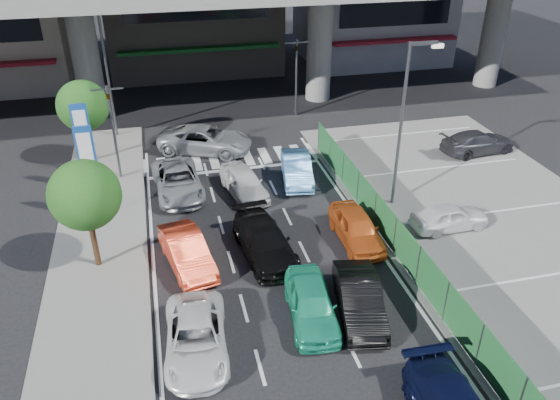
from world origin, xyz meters
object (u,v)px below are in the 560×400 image
object	(u,v)px
sedan_white_mid_left	(196,337)
wagon_silver_front_left	(178,181)
tree_near	(85,195)
taxi_orange_right	(357,228)
street_lamp_right	(406,113)
taxi_teal_mid	(311,303)
sedan_white_front_mid	(244,182)
parked_sedan_white	(450,217)
traffic_light_left	(110,110)
signboard_far	(83,135)
taxi_orange_left	(187,252)
hatch_black_mid_right	(359,299)
signboard_near	(88,160)
tree_far	(83,106)
street_lamp_left	(109,62)
crossing_wagon_silver	(205,140)
traffic_light_right	(296,59)
traffic_cone	(401,231)
kei_truck_front_right	(297,169)
parked_sedan_dgrey	(478,142)
sedan_black_mid	(265,241)

from	to	relation	value
sedan_white_mid_left	wagon_silver_front_left	world-z (taller)	wagon_silver_front_left
tree_near	taxi_orange_right	size ratio (longest dim) A/B	1.19
street_lamp_right	taxi_teal_mid	distance (m)	10.45
tree_near	sedan_white_mid_left	world-z (taller)	tree_near
sedan_white_front_mid	parked_sedan_white	world-z (taller)	sedan_white_front_mid
traffic_light_left	signboard_far	bearing A→B (deg)	-144.30
taxi_orange_left	sedan_white_front_mid	bearing A→B (deg)	46.56
hatch_black_mid_right	taxi_orange_left	bearing A→B (deg)	153.14
street_lamp_right	tree_near	size ratio (longest dim) A/B	1.67
hatch_black_mid_right	signboard_near	bearing A→B (deg)	146.79
taxi_teal_mid	tree_far	bearing A→B (deg)	124.60
street_lamp_right	taxi_orange_right	size ratio (longest dim) A/B	1.98
tree_far	sedan_white_mid_left	xyz separation A→B (m)	(4.27, -16.29, -2.77)
street_lamp_left	parked_sedan_white	xyz separation A→B (m)	(14.87, -14.81, -4.10)
crossing_wagon_silver	sedan_white_mid_left	bearing A→B (deg)	-164.49
tree_near	signboard_near	bearing A→B (deg)	92.87
traffic_light_right	wagon_silver_front_left	xyz separation A→B (m)	(-8.77, -9.38, -3.25)
tree_near	traffic_cone	bearing A→B (deg)	-4.21
street_lamp_right	street_lamp_left	world-z (taller)	same
traffic_light_left	tree_far	bearing A→B (deg)	122.62
sedan_white_front_mid	kei_truck_front_right	world-z (taller)	same
tree_near	sedan_white_front_mid	world-z (taller)	tree_near
signboard_far	parked_sedan_white	bearing A→B (deg)	-25.80
wagon_silver_front_left	traffic_light_right	bearing A→B (deg)	43.33
street_lamp_left	wagon_silver_front_left	bearing A→B (deg)	-69.96
parked_sedan_dgrey	traffic_light_left	bearing A→B (deg)	79.96
tree_near	street_lamp_left	bearing A→B (deg)	87.24
street_lamp_left	sedan_white_mid_left	bearing A→B (deg)	-81.94
signboard_near	taxi_orange_left	distance (m)	6.57
street_lamp_left	taxi_orange_left	distance (m)	15.63
traffic_light_left	hatch_black_mid_right	bearing A→B (deg)	-56.92
tree_far	sedan_white_mid_left	bearing A→B (deg)	-75.29
traffic_light_left	sedan_white_front_mid	distance (m)	7.75
signboard_far	parked_sedan_white	xyz separation A→B (m)	(16.14, -7.81, -2.39)
parked_sedan_white	wagon_silver_front_left	bearing A→B (deg)	58.94
street_lamp_right	sedan_white_mid_left	xyz separation A→B (m)	(-10.70, -7.79, -4.15)
taxi_orange_left	parked_sedan_dgrey	xyz separation A→B (m)	(17.69, 7.19, 0.02)
signboard_far	taxi_orange_right	size ratio (longest dim) A/B	1.16
traffic_light_left	taxi_orange_right	xyz separation A→B (m)	(10.26, -8.73, -3.25)
sedan_white_mid_left	taxi_orange_right	bearing A→B (deg)	38.35
sedan_white_mid_left	parked_sedan_white	bearing A→B (deg)	27.07
traffic_light_right	street_lamp_left	xyz separation A→B (m)	(-11.83, -1.00, 0.83)
taxi_orange_left	taxi_orange_right	world-z (taller)	same
traffic_light_right	parked_sedan_dgrey	world-z (taller)	traffic_light_right
hatch_black_mid_right	parked_sedan_dgrey	size ratio (longest dim) A/B	0.93
traffic_light_right	parked_sedan_dgrey	distance (m)	12.72
tree_near	sedan_white_mid_left	distance (m)	7.30
street_lamp_left	signboard_far	distance (m)	7.32
signboard_near	sedan_black_mid	xyz separation A→B (m)	(7.10, -4.80, -2.38)
sedan_white_mid_left	wagon_silver_front_left	distance (m)	11.41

